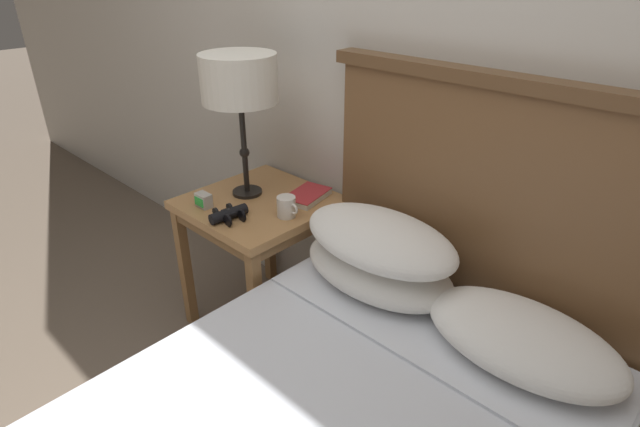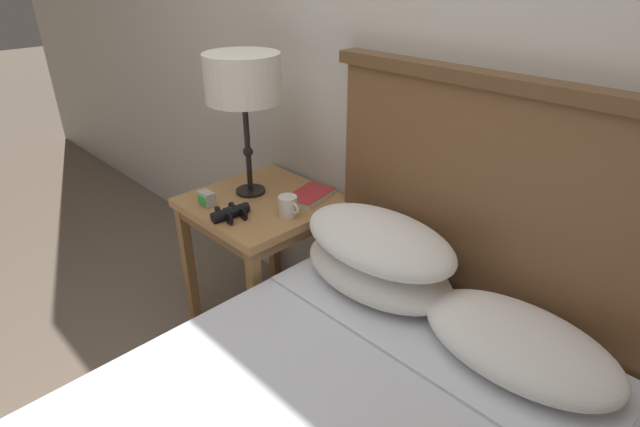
# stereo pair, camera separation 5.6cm
# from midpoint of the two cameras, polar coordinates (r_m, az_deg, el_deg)

# --- Properties ---
(wall_back) EXTENTS (8.00, 0.06, 2.60)m
(wall_back) POSITION_cam_midpoint_polar(r_m,az_deg,el_deg) (1.89, 9.44, 18.18)
(wall_back) COLOR beige
(wall_back) RESTS_ON ground_plane
(nightstand) EXTENTS (0.58, 0.58, 0.65)m
(nightstand) POSITION_cam_midpoint_polar(r_m,az_deg,el_deg) (2.21, -7.55, -0.50)
(nightstand) COLOR #AD7A47
(nightstand) RESTS_ON ground_plane
(table_lamp) EXTENTS (0.31, 0.31, 0.60)m
(table_lamp) POSITION_cam_midpoint_polar(r_m,az_deg,el_deg) (2.08, -10.02, 14.67)
(table_lamp) COLOR black
(table_lamp) RESTS_ON nightstand
(book_on_nightstand) EXTENTS (0.17, 0.23, 0.03)m
(book_on_nightstand) POSITION_cam_midpoint_polar(r_m,az_deg,el_deg) (2.16, -2.27, 2.07)
(book_on_nightstand) COLOR silver
(book_on_nightstand) RESTS_ON nightstand
(binoculars_pair) EXTENTS (0.15, 0.16, 0.05)m
(binoculars_pair) POSITION_cam_midpoint_polar(r_m,az_deg,el_deg) (2.02, -11.16, -0.06)
(binoculars_pair) COLOR black
(binoculars_pair) RESTS_ON nightstand
(coffee_mug) EXTENTS (0.10, 0.08, 0.08)m
(coffee_mug) POSITION_cam_midpoint_polar(r_m,az_deg,el_deg) (2.01, -4.65, 0.77)
(coffee_mug) COLOR silver
(coffee_mug) RESTS_ON nightstand
(alarm_clock) EXTENTS (0.07, 0.05, 0.06)m
(alarm_clock) POSITION_cam_midpoint_polar(r_m,az_deg,el_deg) (2.14, -13.91, 1.47)
(alarm_clock) COLOR #B7B2A8
(alarm_clock) RESTS_ON nightstand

